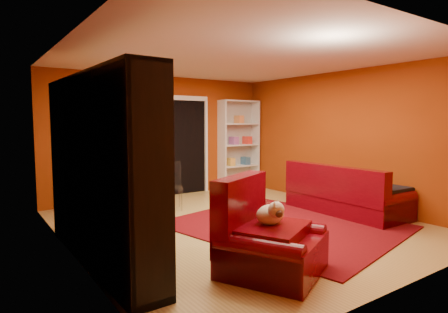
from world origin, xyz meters
TOP-DOWN VIEW (x-y plane):
  - floor at (0.00, 0.00)m, footprint 5.00×5.50m
  - ceiling at (0.00, 0.00)m, footprint 5.00×5.50m
  - wall_back at (0.00, 2.77)m, footprint 5.00×0.05m
  - wall_left at (-2.52, 0.00)m, footprint 0.05×5.50m
  - wall_right at (2.52, 0.00)m, footprint 0.05×5.50m
  - doorway at (0.60, 2.73)m, footprint 1.06×0.60m
  - rug at (0.54, -0.50)m, footprint 3.40×3.75m
  - media_unit at (-2.27, -0.38)m, footprint 0.51×2.82m
  - christmas_tree at (-1.11, 1.89)m, footprint 1.21×1.21m
  - gift_box_teal at (-1.80, 2.17)m, footprint 0.40×0.40m
  - gift_box_green at (-1.02, 1.29)m, footprint 0.26×0.26m
  - gift_box_red at (-0.69, 2.57)m, footprint 0.26×0.26m
  - white_bookshelf at (1.94, 2.57)m, footprint 1.02×0.38m
  - armchair at (-0.86, -1.76)m, footprint 1.43×1.43m
  - dog at (-0.84, -1.69)m, footprint 0.49×0.45m
  - sofa at (2.02, -0.51)m, footprint 0.97×2.10m
  - coffee_table at (0.09, -0.11)m, footprint 0.75×0.75m
  - acrylic_chair at (-0.42, 1.51)m, footprint 0.54×0.56m

SIDE VIEW (x-z plane):
  - floor at x=0.00m, z-range -0.05..0.00m
  - rug at x=0.54m, z-range 0.00..0.02m
  - gift_box_red at x=-0.69m, z-range 0.00..0.21m
  - gift_box_green at x=-1.02m, z-range 0.00..0.24m
  - gift_box_teal at x=-1.80m, z-range 0.00..0.31m
  - coffee_table at x=0.09m, z-range -0.04..0.41m
  - acrylic_chair at x=-0.42m, z-range 0.00..0.79m
  - armchair at x=-0.86m, z-range 0.00..0.83m
  - sofa at x=2.02m, z-range 0.00..0.90m
  - dog at x=-0.84m, z-range 0.49..0.76m
  - christmas_tree at x=-1.11m, z-range -0.03..1.89m
  - doorway at x=0.60m, z-range -0.03..2.13m
  - white_bookshelf at x=1.94m, z-range -0.03..2.16m
  - media_unit at x=-2.27m, z-range 0.00..2.15m
  - wall_back at x=0.00m, z-range 0.00..2.60m
  - wall_left at x=-2.52m, z-range 0.00..2.60m
  - wall_right at x=2.52m, z-range 0.00..2.60m
  - ceiling at x=0.00m, z-range 2.60..2.65m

